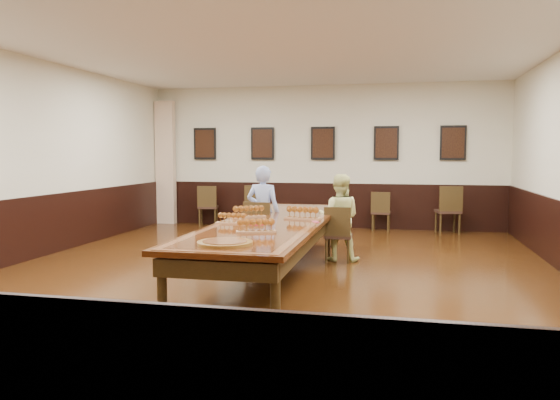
% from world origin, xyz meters
% --- Properties ---
extents(floor, '(8.00, 10.00, 0.02)m').
position_xyz_m(floor, '(0.00, 0.00, -0.01)').
color(floor, black).
rests_on(floor, ground).
extents(ceiling, '(8.00, 10.00, 0.02)m').
position_xyz_m(ceiling, '(0.00, 0.00, 3.21)').
color(ceiling, white).
rests_on(ceiling, floor).
extents(wall_back, '(8.00, 0.02, 3.20)m').
position_xyz_m(wall_back, '(0.00, 5.01, 1.60)').
color(wall_back, beige).
rests_on(wall_back, floor).
extents(wall_front, '(8.00, 0.02, 3.20)m').
position_xyz_m(wall_front, '(0.00, -5.01, 1.60)').
color(wall_front, beige).
rests_on(wall_front, floor).
extents(wall_left, '(0.02, 10.00, 3.20)m').
position_xyz_m(wall_left, '(-4.01, 0.00, 1.60)').
color(wall_left, beige).
rests_on(wall_left, floor).
extents(chair_man, '(0.48, 0.52, 0.93)m').
position_xyz_m(chair_man, '(-0.41, 0.98, 0.47)').
color(chair_man, '#321E16').
rests_on(chair_man, floor).
extents(chair_woman, '(0.41, 0.45, 0.87)m').
position_xyz_m(chair_woman, '(0.80, 1.11, 0.43)').
color(chair_woman, '#321E16').
rests_on(chair_woman, floor).
extents(spare_chair_a, '(0.53, 0.56, 0.93)m').
position_xyz_m(spare_chair_a, '(-2.63, 4.65, 0.47)').
color(spare_chair_a, '#321E16').
rests_on(spare_chair_a, floor).
extents(spare_chair_b, '(0.49, 0.53, 0.96)m').
position_xyz_m(spare_chair_b, '(-1.47, 4.60, 0.48)').
color(spare_chair_b, '#321E16').
rests_on(spare_chair_b, floor).
extents(spare_chair_c, '(0.42, 0.46, 0.85)m').
position_xyz_m(spare_chair_c, '(1.32, 4.66, 0.43)').
color(spare_chair_c, '#321E16').
rests_on(spare_chair_c, floor).
extents(spare_chair_d, '(0.56, 0.59, 1.01)m').
position_xyz_m(spare_chair_d, '(2.70, 4.54, 0.50)').
color(spare_chair_d, '#321E16').
rests_on(spare_chair_d, floor).
extents(person_man, '(0.58, 0.41, 1.49)m').
position_xyz_m(person_man, '(-0.40, 1.08, 0.75)').
color(person_man, '#4E6DC4').
rests_on(person_man, floor).
extents(person_woman, '(0.68, 0.53, 1.36)m').
position_xyz_m(person_woman, '(0.79, 1.20, 0.68)').
color(person_woman, '#EEEF95').
rests_on(person_woman, floor).
extents(pink_phone, '(0.12, 0.16, 0.01)m').
position_xyz_m(pink_phone, '(0.60, 0.02, 0.76)').
color(pink_phone, '#D24667').
rests_on(pink_phone, conference_table).
extents(curtain, '(0.45, 0.18, 2.90)m').
position_xyz_m(curtain, '(-3.75, 4.82, 1.45)').
color(curtain, '#D5B192').
rests_on(curtain, floor).
extents(wainscoting, '(8.00, 10.00, 1.00)m').
position_xyz_m(wainscoting, '(0.00, 0.00, 0.50)').
color(wainscoting, black).
rests_on(wainscoting, floor).
extents(conference_table, '(1.40, 5.00, 0.76)m').
position_xyz_m(conference_table, '(0.00, 0.00, 0.61)').
color(conference_table, '#321508').
rests_on(conference_table, floor).
extents(posters, '(6.14, 0.04, 0.74)m').
position_xyz_m(posters, '(0.00, 4.94, 1.90)').
color(posters, black).
rests_on(posters, wall_back).
extents(flight_a, '(0.50, 0.38, 0.18)m').
position_xyz_m(flight_a, '(-0.42, 0.28, 0.84)').
color(flight_a, '#98663F').
rests_on(flight_a, conference_table).
extents(flight_b, '(0.53, 0.27, 0.19)m').
position_xyz_m(flight_b, '(0.38, 0.24, 0.84)').
color(flight_b, '#98663F').
rests_on(flight_b, conference_table).
extents(flight_c, '(0.42, 0.15, 0.15)m').
position_xyz_m(flight_c, '(-0.45, -0.42, 0.82)').
color(flight_c, '#98663F').
rests_on(flight_c, conference_table).
extents(flight_d, '(0.49, 0.30, 0.17)m').
position_xyz_m(flight_d, '(0.08, -1.14, 0.83)').
color(flight_d, '#98663F').
rests_on(flight_d, conference_table).
extents(red_plate_grp, '(0.19, 0.19, 0.03)m').
position_xyz_m(red_plate_grp, '(-0.11, -0.41, 0.76)').
color(red_plate_grp, '#B80C2D').
rests_on(red_plate_grp, conference_table).
extents(carved_platter, '(0.59, 0.59, 0.05)m').
position_xyz_m(carved_platter, '(-0.02, -2.01, 0.77)').
color(carved_platter, brown).
rests_on(carved_platter, conference_table).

